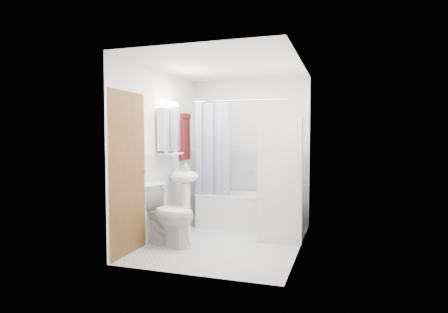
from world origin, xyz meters
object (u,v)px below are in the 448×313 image
(washer_dryer, at_px, (281,178))
(toilet, at_px, (167,214))
(sink, at_px, (185,186))
(bathtub, at_px, (243,208))

(washer_dryer, xyz_separation_m, toilet, (-1.40, -0.78, -0.45))
(sink, bearing_deg, toilet, -87.02)
(bathtub, distance_m, toilet, 1.45)
(washer_dryer, bearing_deg, toilet, -156.76)
(washer_dryer, relative_size, toilet, 2.06)
(washer_dryer, bearing_deg, sink, 179.27)
(bathtub, bearing_deg, sink, -140.67)
(sink, bearing_deg, bathtub, 39.33)
(bathtub, height_order, sink, sink)
(bathtub, relative_size, sink, 1.35)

